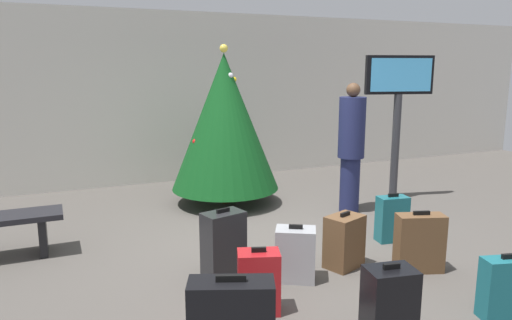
# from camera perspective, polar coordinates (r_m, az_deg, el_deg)

# --- Properties ---
(ground_plane) EXTENTS (16.00, 16.00, 0.00)m
(ground_plane) POSITION_cam_1_polar(r_m,az_deg,el_deg) (5.60, 2.61, -10.19)
(ground_plane) COLOR #514C47
(back_wall) EXTENTS (16.00, 0.20, 2.99)m
(back_wall) POSITION_cam_1_polar(r_m,az_deg,el_deg) (8.73, -8.06, 7.44)
(back_wall) COLOR beige
(back_wall) RESTS_ON ground_plane
(holiday_tree) EXTENTS (1.60, 1.60, 2.36)m
(holiday_tree) POSITION_cam_1_polar(r_m,az_deg,el_deg) (7.04, -3.78, 4.57)
(holiday_tree) COLOR #4C3319
(holiday_tree) RESTS_ON ground_plane
(flight_info_kiosk) EXTENTS (1.05, 0.32, 2.20)m
(flight_info_kiosk) POSITION_cam_1_polar(r_m,az_deg,el_deg) (7.50, 16.71, 7.20)
(flight_info_kiosk) COLOR #333338
(flight_info_kiosk) RESTS_ON ground_plane
(traveller_0) EXTENTS (0.39, 0.39, 1.82)m
(traveller_0) POSITION_cam_1_polar(r_m,az_deg,el_deg) (6.76, 11.35, 1.74)
(traveller_0) COLOR #1E234C
(traveller_0) RESTS_ON ground_plane
(suitcase_0) EXTENTS (0.45, 0.34, 0.67)m
(suitcase_0) POSITION_cam_1_polar(r_m,az_deg,el_deg) (4.79, -3.92, -9.90)
(suitcase_0) COLOR #232326
(suitcase_0) RESTS_ON ground_plane
(suitcase_1) EXTENTS (0.47, 0.29, 0.55)m
(suitcase_1) POSITION_cam_1_polar(r_m,az_deg,el_deg) (4.51, 27.94, -13.42)
(suitcase_1) COLOR #19606B
(suitcase_1) RESTS_ON ground_plane
(suitcase_2) EXTENTS (0.45, 0.39, 0.59)m
(suitcase_2) POSITION_cam_1_polar(r_m,az_deg,el_deg) (5.03, 10.54, -9.58)
(suitcase_2) COLOR brown
(suitcase_2) RESTS_ON ground_plane
(suitcase_3) EXTENTS (0.38, 0.25, 0.58)m
(suitcase_3) POSITION_cam_1_polar(r_m,az_deg,el_deg) (5.87, 16.01, -6.80)
(suitcase_3) COLOR #19606B
(suitcase_3) RESTS_ON ground_plane
(suitcase_4) EXTENTS (0.39, 0.31, 0.68)m
(suitcase_4) POSITION_cam_1_polar(r_m,az_deg,el_deg) (3.69, 15.66, -16.99)
(suitcase_4) COLOR black
(suitcase_4) RESTS_ON ground_plane
(suitcase_6) EXTENTS (0.51, 0.35, 0.63)m
(suitcase_6) POSITION_cam_1_polar(r_m,az_deg,el_deg) (5.11, 19.03, -9.39)
(suitcase_6) COLOR brown
(suitcase_6) RESTS_ON ground_plane
(suitcase_7) EXTENTS (0.46, 0.41, 0.56)m
(suitcase_7) POSITION_cam_1_polar(r_m,az_deg,el_deg) (4.68, 4.75, -11.21)
(suitcase_7) COLOR #9EA0A5
(suitcase_7) RESTS_ON ground_plane
(suitcase_8) EXTENTS (0.41, 0.33, 0.57)m
(suitcase_8) POSITION_cam_1_polar(r_m,az_deg,el_deg) (4.09, 0.32, -14.43)
(suitcase_8) COLOR #B2191E
(suitcase_8) RESTS_ON ground_plane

